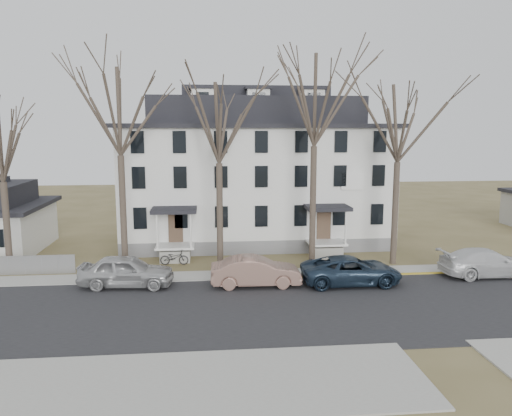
{
  "coord_description": "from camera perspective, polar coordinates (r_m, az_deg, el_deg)",
  "views": [
    {
      "loc": [
        -5.74,
        -21.45,
        8.9
      ],
      "look_at": [
        -2.76,
        9.0,
        4.02
      ],
      "focal_mm": 35.0,
      "sensor_mm": 36.0,
      "label": 1
    }
  ],
  "objects": [
    {
      "name": "car_silver",
      "position": [
        29.34,
        -14.59,
        -7.05
      ],
      "size": [
        5.46,
        2.56,
        1.81
      ],
      "primitive_type": "imported",
      "rotation": [
        0.0,
        0.0,
        1.49
      ],
      "color": "#B5B5B5",
      "rests_on": "ground"
    },
    {
      "name": "yellow_curb",
      "position": [
        31.77,
        14.55,
        -7.5
      ],
      "size": [
        14.0,
        0.25,
        0.06
      ],
      "primitive_type": "cube",
      "color": "gold",
      "rests_on": "ground"
    },
    {
      "name": "tree_mid_left",
      "position": [
        31.26,
        -4.3,
        10.33
      ],
      "size": [
        7.8,
        7.8,
        12.74
      ],
      "color": "#473B31",
      "rests_on": "ground"
    },
    {
      "name": "tree_center",
      "position": [
        32.04,
        6.74,
        12.91
      ],
      "size": [
        9.0,
        9.0,
        14.7
      ],
      "color": "#473B31",
      "rests_on": "ground"
    },
    {
      "name": "far_sidewalk",
      "position": [
        31.29,
        5.27,
        -7.5
      ],
      "size": [
        120.0,
        2.0,
        0.08
      ],
      "primitive_type": "cube",
      "color": "#A09F97",
      "rests_on": "ground"
    },
    {
      "name": "tree_mid_right",
      "position": [
        33.57,
        16.05,
        9.92
      ],
      "size": [
        7.8,
        7.8,
        12.74
      ],
      "color": "#473B31",
      "rests_on": "ground"
    },
    {
      "name": "boarding_house",
      "position": [
        39.73,
        -0.16,
        3.98
      ],
      "size": [
        20.8,
        12.36,
        12.05
      ],
      "color": "slate",
      "rests_on": "ground"
    },
    {
      "name": "car_navy",
      "position": [
        29.43,
        10.83,
        -7.08
      ],
      "size": [
        5.76,
        2.67,
        1.6
      ],
      "primitive_type": "imported",
      "rotation": [
        0.0,
        0.0,
        1.57
      ],
      "color": "#1E2D3F",
      "rests_on": "ground"
    },
    {
      "name": "tree_bungalow",
      "position": [
        33.57,
        -27.2,
        6.74
      ],
      "size": [
        6.6,
        6.6,
        10.78
      ],
      "color": "#473B31",
      "rests_on": "ground"
    },
    {
      "name": "bicycle_left",
      "position": [
        33.33,
        -9.32,
        -5.68
      ],
      "size": [
        1.88,
        0.74,
        0.97
      ],
      "primitive_type": "imported",
      "rotation": [
        0.0,
        0.0,
        1.52
      ],
      "color": "black",
      "rests_on": "ground"
    },
    {
      "name": "near_sidewalk_left",
      "position": [
        18.83,
        -12.51,
        -19.36
      ],
      "size": [
        20.0,
        5.0,
        0.08
      ],
      "primitive_type": "cube",
      "color": "#A09F97",
      "rests_on": "ground"
    },
    {
      "name": "car_white",
      "position": [
        33.49,
        24.88,
        -5.74
      ],
      "size": [
        5.77,
        2.44,
        1.66
      ],
      "primitive_type": "imported",
      "rotation": [
        0.0,
        0.0,
        1.59
      ],
      "color": "silver",
      "rests_on": "ground"
    },
    {
      "name": "tree_far_left",
      "position": [
        31.72,
        -15.43,
        11.35
      ],
      "size": [
        8.4,
        8.4,
        13.72
      ],
      "color": "#473B31",
      "rests_on": "ground"
    },
    {
      "name": "main_road",
      "position": [
        25.73,
        7.82,
        -11.26
      ],
      "size": [
        120.0,
        10.0,
        0.04
      ],
      "primitive_type": "cube",
      "color": "#27272A",
      "rests_on": "ground"
    },
    {
      "name": "ground",
      "position": [
        23.92,
        8.95,
        -12.9
      ],
      "size": [
        120.0,
        120.0,
        0.0
      ],
      "primitive_type": "plane",
      "color": "brown",
      "rests_on": "ground"
    },
    {
      "name": "car_tan",
      "position": [
        28.56,
        -0.03,
        -7.33
      ],
      "size": [
        5.13,
        1.88,
        1.68
      ],
      "primitive_type": "imported",
      "rotation": [
        0.0,
        0.0,
        1.55
      ],
      "color": "#836154",
      "rests_on": "ground"
    }
  ]
}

